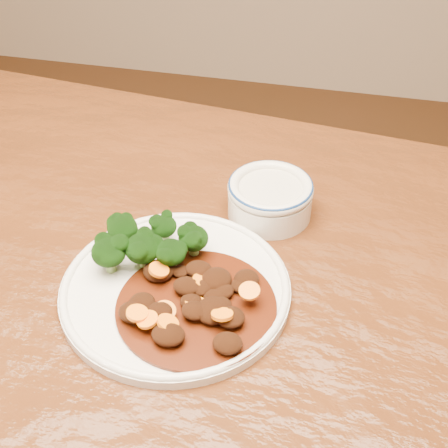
# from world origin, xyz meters

# --- Properties ---
(dining_table) EXTENTS (1.59, 1.06, 0.75)m
(dining_table) POSITION_xyz_m (0.00, 0.00, 0.67)
(dining_table) COLOR #4D240D
(dining_table) RESTS_ON ground
(dinner_plate) EXTENTS (0.28, 0.28, 0.02)m
(dinner_plate) POSITION_xyz_m (0.04, 0.01, 0.76)
(dinner_plate) COLOR white
(dinner_plate) RESTS_ON dining_table
(broccoli_florets) EXTENTS (0.13, 0.10, 0.05)m
(broccoli_florets) POSITION_xyz_m (-0.01, 0.04, 0.79)
(broccoli_florets) COLOR #779C51
(broccoli_florets) RESTS_ON dinner_plate
(mince_stew) EXTENTS (0.19, 0.19, 0.03)m
(mince_stew) POSITION_xyz_m (0.07, -0.02, 0.77)
(mince_stew) COLOR #451307
(mince_stew) RESTS_ON dinner_plate
(dip_bowl) EXTENTS (0.12, 0.12, 0.05)m
(dip_bowl) POSITION_xyz_m (0.12, 0.18, 0.78)
(dip_bowl) COLOR silver
(dip_bowl) RESTS_ON dining_table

